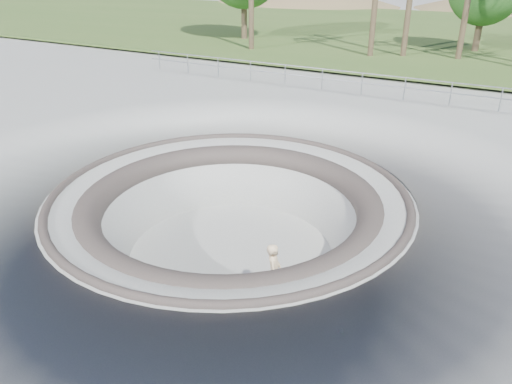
# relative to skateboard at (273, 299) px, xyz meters

# --- Properties ---
(ground) EXTENTS (180.00, 180.00, 0.00)m
(ground) POSITION_rel_skateboard_xyz_m (-2.20, 1.55, 1.84)
(ground) COLOR #A8A9A3
(ground) RESTS_ON ground
(skate_bowl) EXTENTS (14.00, 14.00, 4.10)m
(skate_bowl) POSITION_rel_skateboard_xyz_m (-2.20, 1.55, 0.01)
(skate_bowl) COLOR #A8A9A3
(skate_bowl) RESTS_ON ground
(grass_strip) EXTENTS (180.00, 36.00, 0.12)m
(grass_strip) POSITION_rel_skateboard_xyz_m (-2.20, 35.55, 2.06)
(grass_strip) COLOR #3B5723
(grass_strip) RESTS_ON ground
(distant_hills) EXTENTS (103.20, 45.00, 28.60)m
(distant_hills) POSITION_rel_skateboard_xyz_m (1.58, 58.72, -5.18)
(distant_hills) COLOR olive
(distant_hills) RESTS_ON ground
(safety_railing) EXTENTS (25.00, 0.06, 1.03)m
(safety_railing) POSITION_rel_skateboard_xyz_m (-2.20, 13.55, 2.53)
(safety_railing) COLOR gray
(safety_railing) RESTS_ON ground
(skateboard) EXTENTS (0.73, 0.23, 0.07)m
(skateboard) POSITION_rel_skateboard_xyz_m (0.00, 0.00, 0.00)
(skateboard) COLOR brown
(skateboard) RESTS_ON ground
(skater) EXTENTS (0.57, 0.68, 1.59)m
(skater) POSITION_rel_skateboard_xyz_m (0.00, 0.00, 0.81)
(skater) COLOR beige
(skater) RESTS_ON skateboard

